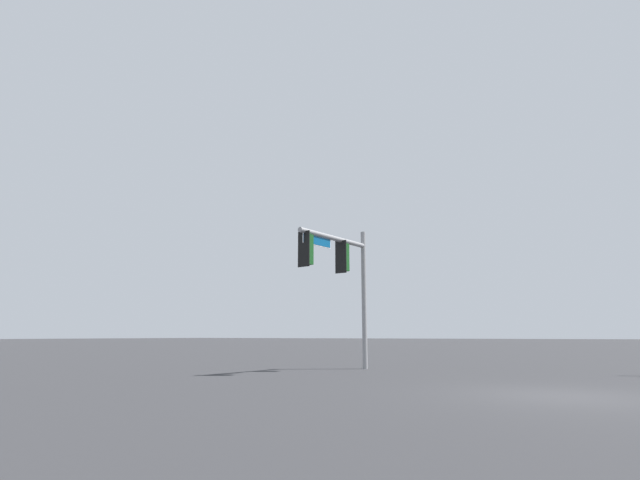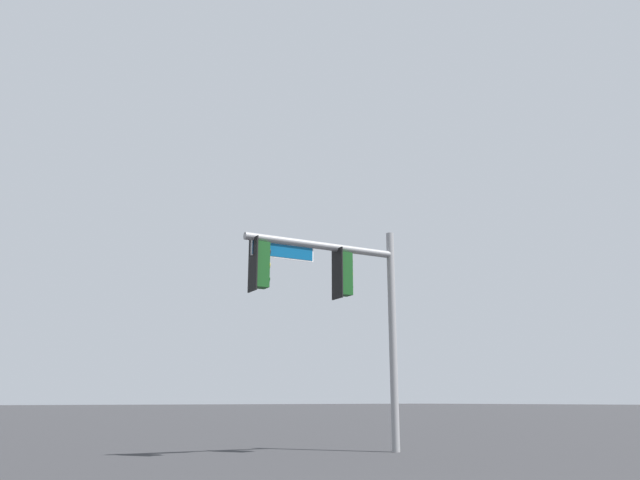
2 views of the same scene
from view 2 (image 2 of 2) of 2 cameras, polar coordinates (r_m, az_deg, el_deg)
The scene contains 1 object.
signal_pole_near at distance 15.80m, azimuth 1.46°, elevation -4.29°, with size 4.29×0.88×5.65m.
Camera 2 is at (4.97, 4.28, 1.24)m, focal length 35.00 mm.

